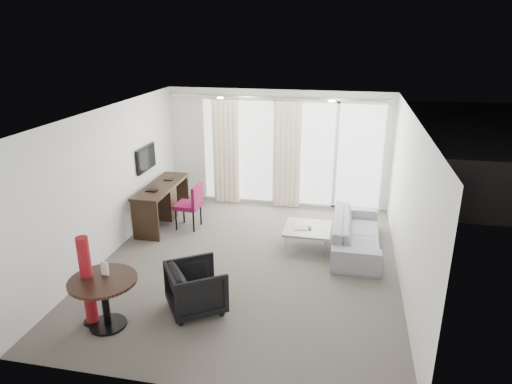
% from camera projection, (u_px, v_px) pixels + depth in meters
% --- Properties ---
extents(floor, '(5.00, 6.00, 0.00)m').
position_uv_depth(floor, '(249.00, 263.00, 7.90)').
color(floor, '#555149').
rests_on(floor, ground).
extents(ceiling, '(5.00, 6.00, 0.00)m').
position_uv_depth(ceiling, '(248.00, 113.00, 7.02)').
color(ceiling, white).
rests_on(ceiling, ground).
extents(wall_left, '(0.00, 6.00, 2.60)m').
position_uv_depth(wall_left, '(109.00, 183.00, 7.93)').
color(wall_left, silver).
rests_on(wall_left, ground).
extents(wall_right, '(0.00, 6.00, 2.60)m').
position_uv_depth(wall_right, '(408.00, 204.00, 6.99)').
color(wall_right, silver).
rests_on(wall_right, ground).
extents(wall_front, '(5.00, 0.00, 2.60)m').
position_uv_depth(wall_front, '(186.00, 289.00, 4.69)').
color(wall_front, silver).
rests_on(wall_front, ground).
extents(window_panel, '(4.00, 0.02, 2.38)m').
position_uv_depth(window_panel, '(291.00, 153.00, 10.19)').
color(window_panel, white).
rests_on(window_panel, ground).
extents(window_frame, '(4.10, 0.06, 2.44)m').
position_uv_depth(window_frame, '(290.00, 154.00, 10.18)').
color(window_frame, white).
rests_on(window_frame, ground).
extents(curtain_left, '(0.60, 0.20, 2.38)m').
position_uv_depth(curtain_left, '(226.00, 152.00, 10.31)').
color(curtain_left, beige).
rests_on(curtain_left, ground).
extents(curtain_right, '(0.60, 0.20, 2.38)m').
position_uv_depth(curtain_right, '(287.00, 155.00, 10.05)').
color(curtain_right, beige).
rests_on(curtain_right, ground).
extents(curtain_track, '(4.80, 0.04, 0.04)m').
position_uv_depth(curtain_track, '(277.00, 98.00, 9.67)').
color(curtain_track, '#B2B2B7').
rests_on(curtain_track, ceiling).
extents(downlight_a, '(0.12, 0.12, 0.02)m').
position_uv_depth(downlight_a, '(220.00, 98.00, 8.67)').
color(downlight_a, '#FFE0B2').
rests_on(downlight_a, ceiling).
extents(downlight_b, '(0.12, 0.12, 0.02)m').
position_uv_depth(downlight_b, '(332.00, 101.00, 8.27)').
color(downlight_b, '#FFE0B2').
rests_on(downlight_b, ceiling).
extents(desk, '(0.56, 1.79, 0.84)m').
position_uv_depth(desk, '(162.00, 204.00, 9.39)').
color(desk, black).
rests_on(desk, floor).
extents(tv, '(0.05, 0.80, 0.50)m').
position_uv_depth(tv, '(146.00, 158.00, 9.24)').
color(tv, black).
rests_on(tv, wall_left).
extents(desk_chair, '(0.54, 0.51, 0.93)m').
position_uv_depth(desk_chair, '(188.00, 206.00, 9.18)').
color(desk_chair, maroon).
rests_on(desk_chair, floor).
extents(round_table, '(0.99, 0.99, 0.72)m').
position_uv_depth(round_table, '(105.00, 303.00, 6.12)').
color(round_table, black).
rests_on(round_table, floor).
extents(menu_card, '(0.11, 0.02, 0.19)m').
position_uv_depth(menu_card, '(105.00, 275.00, 6.11)').
color(menu_card, white).
rests_on(menu_card, round_table).
extents(red_lamp, '(0.27, 0.27, 1.29)m').
position_uv_depth(red_lamp, '(87.00, 281.00, 6.10)').
color(red_lamp, maroon).
rests_on(red_lamp, floor).
extents(tub_armchair, '(1.06, 1.05, 0.70)m').
position_uv_depth(tub_armchair, '(196.00, 288.00, 6.49)').
color(tub_armchair, black).
rests_on(tub_armchair, floor).
extents(coffee_table, '(0.85, 0.85, 0.38)m').
position_uv_depth(coffee_table, '(307.00, 237.00, 8.46)').
color(coffee_table, gray).
rests_on(coffee_table, floor).
extents(remote, '(0.08, 0.17, 0.02)m').
position_uv_depth(remote, '(310.00, 229.00, 8.35)').
color(remote, black).
rests_on(remote, coffee_table).
extents(magazine, '(0.23, 0.28, 0.01)m').
position_uv_depth(magazine, '(301.00, 228.00, 8.41)').
color(magazine, gray).
rests_on(magazine, coffee_table).
extents(sofa, '(0.83, 2.13, 0.62)m').
position_uv_depth(sofa, '(356.00, 233.00, 8.33)').
color(sofa, gray).
rests_on(sofa, floor).
extents(terrace_slab, '(5.60, 3.00, 0.12)m').
position_uv_depth(terrace_slab, '(297.00, 185.00, 12.01)').
color(terrace_slab, '#4D4D50').
rests_on(terrace_slab, ground).
extents(rattan_chair_a, '(0.72, 0.72, 0.81)m').
position_uv_depth(rattan_chair_a, '(306.00, 171.00, 11.67)').
color(rattan_chair_a, '#483321').
rests_on(rattan_chair_a, terrace_slab).
extents(rattan_chair_b, '(0.74, 0.74, 0.91)m').
position_uv_depth(rattan_chair_b, '(368.00, 170.00, 11.56)').
color(rattan_chair_b, '#483321').
rests_on(rattan_chair_b, terrace_slab).
extents(rattan_table, '(0.50, 0.50, 0.49)m').
position_uv_depth(rattan_table, '(323.00, 177.00, 11.68)').
color(rattan_table, '#483321').
rests_on(rattan_table, terrace_slab).
extents(balustrade, '(5.50, 0.06, 1.05)m').
position_uv_depth(balustrade, '(303.00, 151.00, 13.16)').
color(balustrade, '#B2B2B7').
rests_on(balustrade, terrace_slab).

